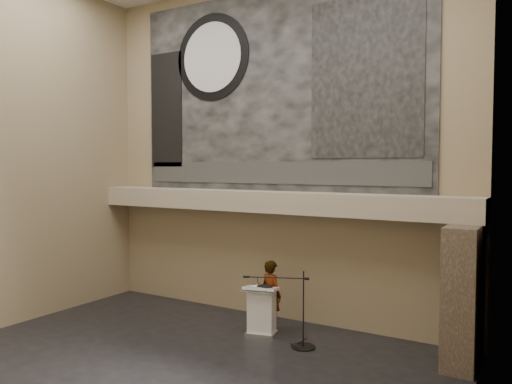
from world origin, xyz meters
The scene contains 19 objects.
floor centered at (0.00, 0.00, 0.00)m, with size 10.00×10.00×0.00m, color black.
wall_back centered at (0.00, 4.00, 4.25)m, with size 10.00×0.02×8.50m, color #90805C.
wall_left centered at (-5.00, 0.00, 4.25)m, with size 0.02×8.00×8.50m, color #90805C.
wall_right centered at (5.00, 0.00, 4.25)m, with size 0.02×8.00×8.50m, color #90805C.
soffit centered at (0.00, 3.60, 2.95)m, with size 10.00×0.80×0.50m, color tan.
sprinkler_left centered at (-1.60, 3.55, 2.67)m, with size 0.04×0.04×0.06m, color #B2893D.
sprinkler_right centered at (1.90, 3.55, 2.67)m, with size 0.04×0.04×0.06m, color #B2893D.
banner centered at (0.00, 3.97, 5.70)m, with size 8.00×0.05×5.00m, color black.
banner_text_strip centered at (0.00, 3.93, 3.65)m, with size 7.76×0.02×0.55m, color #2D2D2D.
banner_clock_rim centered at (-1.80, 3.93, 6.70)m, with size 2.30×2.30×0.02m, color black.
banner_clock_face centered at (-1.80, 3.91, 6.70)m, with size 1.84×1.84×0.02m, color silver.
banner_building_print centered at (2.40, 3.93, 5.80)m, with size 2.60×0.02×3.60m, color black.
banner_brick_print centered at (-3.40, 3.93, 5.40)m, with size 1.10×0.02×3.20m, color black.
stone_pier centered at (4.65, 3.15, 1.35)m, with size 0.60×1.40×2.70m, color #413328.
lectern centered at (0.49, 2.63, 0.55)m, with size 0.84×0.67×1.14m.
binder centered at (0.58, 2.62, 1.12)m, with size 0.28×0.23×0.04m, color black.
papers centered at (0.38, 2.58, 1.10)m, with size 0.23×0.31×0.01m, color white.
speaker_person centered at (0.50, 3.06, 0.82)m, with size 0.59×0.39×1.63m, color white.
mic_stand centered at (1.60, 2.39, 0.25)m, with size 1.44×0.78×1.63m.
Camera 1 is at (6.10, -6.94, 3.82)m, focal length 35.00 mm.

